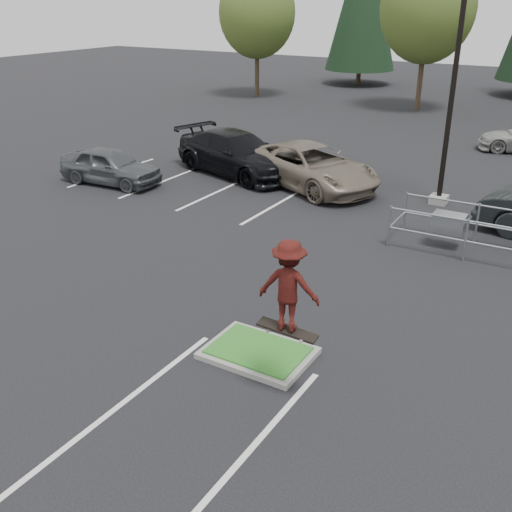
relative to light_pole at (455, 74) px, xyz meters
The scene contains 11 objects.
ground 12.85m from the light_pole, 92.39° to the right, with size 120.00×120.00×0.00m, color black.
grass_median 12.82m from the light_pole, 92.39° to the right, with size 2.20×1.60×0.16m.
stall_lines 7.74m from the light_pole, 107.24° to the right, with size 22.62×17.60×0.01m.
light_pole is the anchor object (origin of this frame).
decid_a 25.86m from the light_pole, 135.75° to the left, with size 5.44×5.44×8.91m.
decid_b 19.70m from the light_pole, 109.35° to the left, with size 5.89×5.89×9.64m.
cart_corral 5.69m from the light_pole, 69.61° to the right, with size 4.53×1.70×1.28m.
skateboarder 13.20m from the light_pole, 86.92° to the right, with size 1.19×0.83×1.83m.
car_l_tan 6.26m from the light_pole, behind, with size 2.76×5.99×1.67m, color #7A6D5D.
car_l_black 9.28m from the light_pole, behind, with size 2.47×6.07×1.76m, color black.
car_l_grey 13.30m from the light_pole, 160.47° to the right, with size 1.70×4.24×1.44m, color #4B4F53.
Camera 1 is at (5.49, -9.23, 7.02)m, focal length 42.00 mm.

